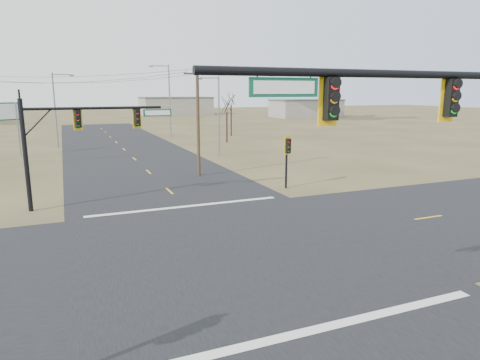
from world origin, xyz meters
The scene contains 17 objects.
ground centered at (0.00, 0.00, 0.00)m, with size 320.00×320.00×0.00m, color brown.
road_ew centered at (0.00, 0.00, 0.01)m, with size 160.00×14.00×0.02m, color black.
road_ns centered at (0.00, 0.00, 0.01)m, with size 14.00×160.00×0.02m, color black.
stop_bar_near centered at (0.00, -7.50, 0.03)m, with size 12.00×0.40×0.01m, color silver.
stop_bar_far centered at (0.00, 7.50, 0.03)m, with size 12.00×0.40×0.01m, color silver.
mast_arm_near centered at (4.00, -8.30, 5.81)m, with size 11.65×0.40×8.04m.
mast_arm_far centered at (-5.71, 10.15, 4.79)m, with size 8.83×0.55×6.60m.
pedestal_signal_ne centered at (8.20, 9.63, 2.86)m, with size 0.62×0.52×3.86m.
utility_pole_near centered at (3.63, 16.65, 4.69)m, with size 2.20×0.30×8.99m.
highway_sign centered at (-12.41, 35.32, 4.14)m, with size 2.87×1.32×5.82m.
streetlight_a centered at (8.78, 26.52, 4.81)m, with size 2.40×0.34×8.57m.
streetlight_b centered at (8.41, 47.94, 6.12)m, with size 3.04×0.39×10.89m.
streetlight_c centered at (-7.23, 41.03, 5.17)m, with size 2.58×0.40×9.21m.
bare_tree_c centered at (14.35, 38.43, 5.22)m, with size 3.66×3.66×6.65m.
bare_tree_d centered at (18.10, 46.39, 5.92)m, with size 3.70×3.70×7.36m.
warehouse_mid centered at (25.00, 110.00, 2.50)m, with size 20.00×12.00×5.00m, color gray.
warehouse_right centered at (55.00, 85.00, 2.25)m, with size 18.00×10.00×4.50m, color gray.
Camera 1 is at (-6.65, -17.34, 7.01)m, focal length 32.00 mm.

